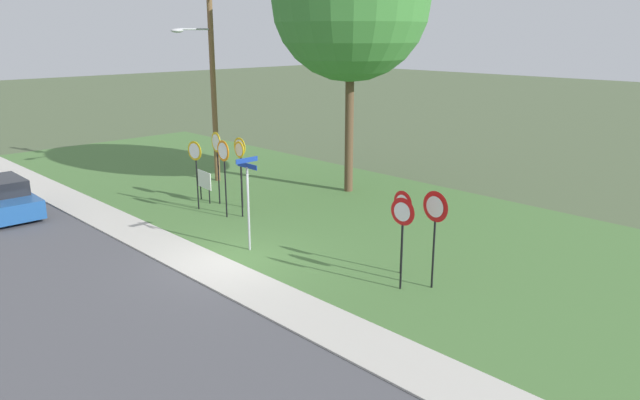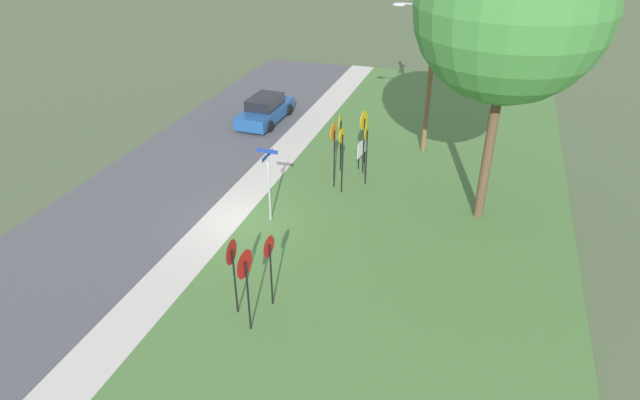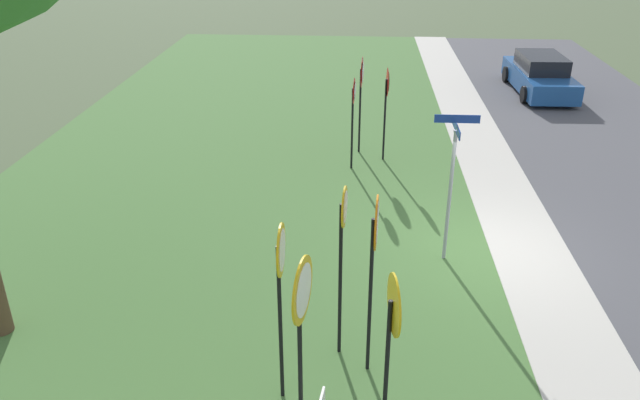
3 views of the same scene
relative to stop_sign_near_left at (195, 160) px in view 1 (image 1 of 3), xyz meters
The scene contains 17 objects.
ground_plane 6.13m from the stop_sign_near_left, 23.13° to the right, with size 160.00×160.00×0.00m, color #4C5B3D.
road_asphalt 9.08m from the stop_sign_near_left, 53.01° to the right, with size 44.00×6.40×0.01m, color #4C4C51.
sidewalk_strip 6.46m from the stop_sign_near_left, 29.99° to the right, with size 44.00×1.60×0.06m, color #BCB7AD.
grass_median 6.79m from the stop_sign_near_left, 34.93° to the left, with size 44.00×12.00×0.04m, color #477038.
stop_sign_near_left is the anchor object (origin of this frame).
stop_sign_near_right 1.70m from the stop_sign_near_left, 55.63° to the left, with size 0.71×0.09×2.76m.
stop_sign_far_left 1.05m from the stop_sign_near_left, 93.54° to the left, with size 0.79×0.16×2.90m.
stop_sign_far_center 1.62m from the stop_sign_near_left, ahead, with size 0.76×0.11×2.88m.
stop_sign_far_right 2.08m from the stop_sign_near_left, 17.71° to the left, with size 0.60×0.11×2.84m.
yield_sign_near_left 10.69m from the stop_sign_near_left, ahead, with size 0.83×0.12×2.69m.
yield_sign_near_right 9.49m from the stop_sign_near_left, ahead, with size 0.67×0.11×2.43m.
yield_sign_far_left 10.14m from the stop_sign_near_left, ahead, with size 0.74×0.11×2.53m.
street_name_post 5.14m from the stop_sign_near_left, 14.75° to the right, with size 0.96×0.82×2.96m.
utility_pole 5.54m from the stop_sign_near_left, 137.16° to the left, with size 2.10×2.06×9.36m.
notice_board 1.58m from the stop_sign_near_left, 131.88° to the left, with size 1.10×0.16×1.25m.
oak_tree_left 8.81m from the stop_sign_near_left, 71.07° to the left, with size 6.36×6.36×11.00m.
parked_hatchback_near 7.39m from the stop_sign_near_left, 129.77° to the right, with size 4.35×1.98×1.39m.
Camera 1 is at (13.93, -9.76, 6.67)m, focal length 33.55 mm.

